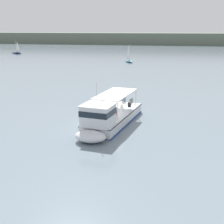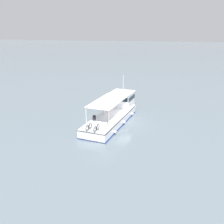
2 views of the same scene
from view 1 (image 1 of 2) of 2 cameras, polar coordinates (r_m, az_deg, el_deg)
ground_plane at (r=32.89m, az=-2.00°, el=-2.60°), size 400.00×400.00×0.00m
distant_shoreline at (r=194.82m, az=9.52°, el=13.14°), size 400.00×28.00×6.58m
ferry_main at (r=32.18m, az=-0.63°, el=-1.11°), size 5.05×13.03×5.32m
sailboat_far_left at (r=92.93m, az=3.12°, el=9.41°), size 3.64×4.85×5.40m
sailboat_off_stern at (r=128.41m, az=-17.05°, el=10.42°), size 4.99×2.39×5.40m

